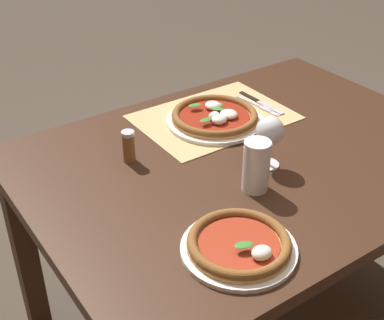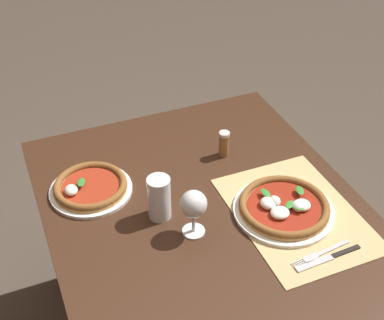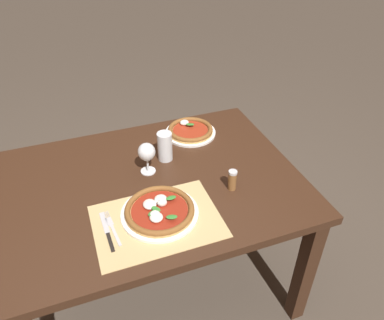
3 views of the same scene
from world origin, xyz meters
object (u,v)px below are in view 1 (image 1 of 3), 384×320
at_px(pizza_far, 239,245).
at_px(pepper_shaker, 129,146).
at_px(wine_glass, 268,134).
at_px(fork, 258,106).
at_px(knife, 261,103).
at_px(pizza_near, 215,117).
at_px(pint_glass, 256,167).

bearing_deg(pizza_far, pepper_shaker, -88.08).
height_order(pizza_far, wine_glass, wine_glass).
bearing_deg(pepper_shaker, wine_glass, 141.48).
height_order(wine_glass, fork, wine_glass).
height_order(fork, knife, knife).
distance_m(fork, knife, 0.03).
relative_size(pizza_near, knife, 1.47).
height_order(pint_glass, fork, pint_glass).
height_order(wine_glass, pint_glass, wine_glass).
bearing_deg(pint_glass, pizza_far, 41.85).
height_order(pizza_far, pint_glass, pint_glass).
xyz_separation_m(knife, pepper_shaker, (0.56, 0.07, 0.04)).
distance_m(pint_glass, knife, 0.52).
distance_m(pizza_near, knife, 0.22).
relative_size(pizza_far, pepper_shaker, 2.79).
bearing_deg(pint_glass, pepper_shaker, -56.53).
distance_m(pizza_near, pizza_far, 0.63).
height_order(pizza_near, pepper_shaker, pepper_shaker).
xyz_separation_m(pizza_far, wine_glass, (-0.29, -0.24, 0.09)).
xyz_separation_m(pizza_near, pint_glass, (0.14, 0.36, 0.05)).
distance_m(pizza_far, pepper_shaker, 0.49).
bearing_deg(pizza_near, fork, -177.31).
xyz_separation_m(pizza_far, pepper_shaker, (0.02, -0.49, 0.03)).
relative_size(pizza_near, pepper_shaker, 3.26).
relative_size(pizza_near, fork, 1.57).
height_order(pizza_near, pint_glass, pint_glass).
bearing_deg(knife, pepper_shaker, 6.68).
bearing_deg(pint_glass, wine_glass, -145.59).
relative_size(knife, pepper_shaker, 2.22).
distance_m(pint_glass, pepper_shaker, 0.38).
relative_size(wine_glass, pepper_shaker, 1.60).
distance_m(pizza_near, pepper_shaker, 0.35).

